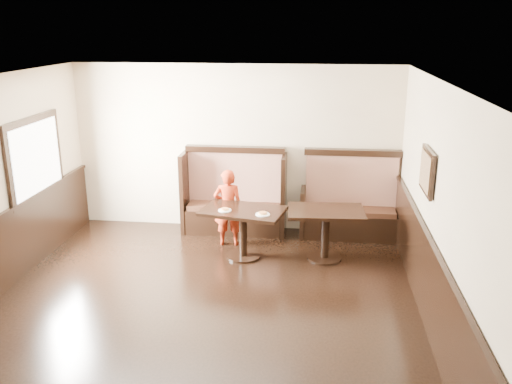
% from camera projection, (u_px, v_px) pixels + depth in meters
% --- Properties ---
extents(ground, '(7.00, 7.00, 0.00)m').
position_uv_depth(ground, '(191.00, 333.00, 6.24)').
color(ground, black).
rests_on(ground, ground).
extents(room_shell, '(7.00, 7.00, 7.00)m').
position_uv_depth(room_shell, '(170.00, 269.00, 6.34)').
color(room_shell, '#CAB992').
rests_on(room_shell, ground).
extents(booth_main, '(1.75, 0.72, 1.45)m').
position_uv_depth(booth_main, '(235.00, 201.00, 9.21)').
color(booth_main, black).
rests_on(booth_main, ground).
extents(booth_neighbor, '(1.65, 0.72, 1.45)m').
position_uv_depth(booth_neighbor, '(350.00, 208.00, 9.00)').
color(booth_neighbor, black).
rests_on(booth_neighbor, ground).
extents(table_main, '(1.33, 0.98, 0.77)m').
position_uv_depth(table_main, '(243.00, 221.00, 8.12)').
color(table_main, black).
rests_on(table_main, ground).
extents(table_neighbor, '(1.16, 0.79, 0.78)m').
position_uv_depth(table_neighbor, '(326.00, 222.00, 8.06)').
color(table_neighbor, black).
rests_on(table_neighbor, ground).
extents(child, '(0.48, 0.34, 1.25)m').
position_uv_depth(child, '(228.00, 208.00, 8.58)').
color(child, '#A42A11').
rests_on(child, ground).
extents(pizza_plate_left, '(0.20, 0.20, 0.04)m').
position_uv_depth(pizza_plate_left, '(225.00, 210.00, 8.01)').
color(pizza_plate_left, white).
rests_on(pizza_plate_left, table_main).
extents(pizza_plate_right, '(0.21, 0.21, 0.04)m').
position_uv_depth(pizza_plate_right, '(263.00, 214.00, 7.83)').
color(pizza_plate_right, white).
rests_on(pizza_plate_right, table_main).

